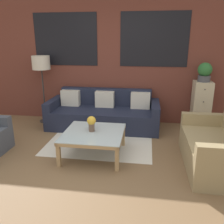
% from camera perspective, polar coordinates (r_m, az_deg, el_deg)
% --- Properties ---
extents(ground_plane, '(16.00, 16.00, 0.00)m').
position_cam_1_polar(ground_plane, '(3.42, -7.39, -15.02)').
color(ground_plane, brown).
extents(wall_back_brick, '(8.40, 0.09, 2.80)m').
position_cam_1_polar(wall_back_brick, '(5.30, -0.72, 12.79)').
color(wall_back_brick, brown).
rests_on(wall_back_brick, ground_plane).
extents(rug, '(1.88, 1.53, 0.00)m').
position_cam_1_polar(rug, '(4.46, -2.68, -6.81)').
color(rug, silver).
rests_on(rug, ground_plane).
extents(couch_dark, '(2.31, 0.88, 0.78)m').
position_cam_1_polar(couch_dark, '(5.05, -2.02, -0.49)').
color(couch_dark, '#1E2338').
rests_on(couch_dark, ground_plane).
extents(settee_vintage, '(0.80, 1.42, 0.92)m').
position_cam_1_polar(settee_vintage, '(3.79, 24.20, -7.83)').
color(settee_vintage, '#99845B').
rests_on(settee_vintage, ground_plane).
extents(coffee_table, '(0.94, 0.94, 0.40)m').
position_cam_1_polar(coffee_table, '(3.80, -4.44, -5.62)').
color(coffee_table, silver).
rests_on(coffee_table, ground_plane).
extents(floor_lamp, '(0.38, 0.38, 1.47)m').
position_cam_1_polar(floor_lamp, '(5.40, -16.66, 10.66)').
color(floor_lamp, '#2D2D2D').
rests_on(floor_lamp, ground_plane).
extents(drawer_cabinet, '(0.35, 0.39, 0.99)m').
position_cam_1_polar(drawer_cabinet, '(5.24, 20.59, 1.51)').
color(drawer_cabinet, '#C6B793').
rests_on(drawer_cabinet, ground_plane).
extents(potted_plant, '(0.28, 0.28, 0.38)m').
position_cam_1_polar(potted_plant, '(5.11, 21.41, 8.98)').
color(potted_plant, '#47474C').
rests_on(potted_plant, drawer_cabinet).
extents(flower_vase, '(0.14, 0.14, 0.25)m').
position_cam_1_polar(flower_vase, '(3.77, -4.97, -2.55)').
color(flower_vase, brown).
rests_on(flower_vase, coffee_table).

